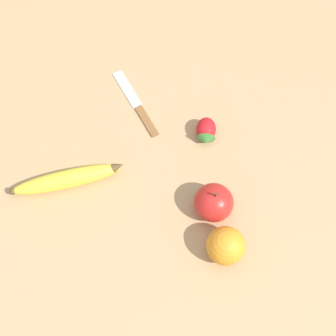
# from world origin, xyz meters

# --- Properties ---
(ground_plane) EXTENTS (3.00, 3.00, 0.00)m
(ground_plane) POSITION_xyz_m (0.00, 0.00, 0.00)
(ground_plane) COLOR tan
(banana) EXTENTS (0.11, 0.22, 0.04)m
(banana) POSITION_xyz_m (0.09, 0.08, 0.02)
(banana) COLOR yellow
(banana) RESTS_ON ground_plane
(orange) EXTENTS (0.07, 0.07, 0.07)m
(orange) POSITION_xyz_m (-0.20, -0.09, 0.04)
(orange) COLOR orange
(orange) RESTS_ON ground_plane
(strawberry) EXTENTS (0.07, 0.07, 0.04)m
(strawberry) POSITION_xyz_m (0.02, -0.21, 0.02)
(strawberry) COLOR red
(strawberry) RESTS_ON ground_plane
(apple) EXTENTS (0.08, 0.08, 0.08)m
(apple) POSITION_xyz_m (-0.12, -0.13, 0.03)
(apple) COLOR red
(apple) RESTS_ON ground_plane
(paring_knife) EXTENTS (0.19, 0.04, 0.01)m
(paring_knife) POSITION_xyz_m (0.16, -0.14, 0.00)
(paring_knife) COLOR silver
(paring_knife) RESTS_ON ground_plane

